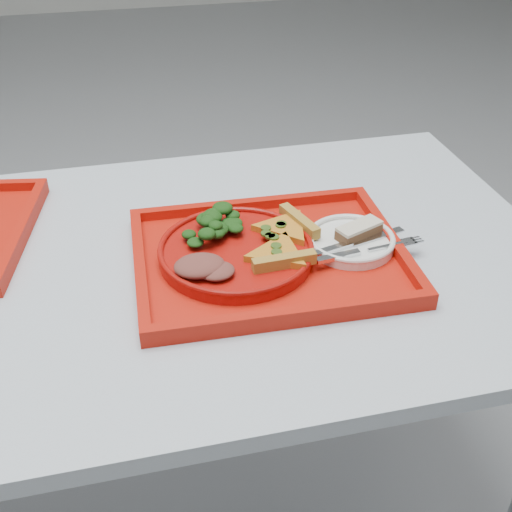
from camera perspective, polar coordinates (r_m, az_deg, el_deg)
The scene contains 11 objects.
table at distance 1.15m, azimuth -13.73°, elevation -4.30°, with size 1.60×0.80×0.75m.
tray_main at distance 1.09m, azimuth 1.18°, elevation -0.33°, with size 0.45×0.35×0.01m, color #B31509.
dinner_plate at distance 1.08m, azimuth -1.78°, elevation 0.25°, with size 0.26×0.26×0.02m, color #9D100A.
side_plate at distance 1.12m, azimuth 8.41°, elevation 1.19°, with size 0.15×0.15×0.01m, color white.
pizza_slice_a at distance 1.05m, azimuth 2.01°, elevation 0.43°, with size 0.12×0.10×0.02m, color gold, non-canonical shape.
pizza_slice_b at distance 1.12m, azimuth 2.60°, elevation 2.72°, with size 0.12×0.10×0.02m, color gold, non-canonical shape.
salad_heap at distance 1.09m, azimuth -4.06°, elevation 2.89°, with size 0.10×0.09×0.05m, color black.
meat_portion at distance 1.01m, azimuth -5.05°, elevation -0.87°, with size 0.08×0.07×0.02m, color brown.
dessert_bar at distance 1.12m, azimuth 9.14°, elevation 2.27°, with size 0.09×0.06×0.02m.
knife at distance 1.11m, azimuth 9.09°, elevation 1.31°, with size 0.18×0.02×0.01m, color silver.
fork at distance 1.08m, azimuth 9.84°, elevation 0.53°, with size 0.18×0.02×0.01m, color silver.
Camera 1 is at (0.07, -0.91, 1.38)m, focal length 45.00 mm.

